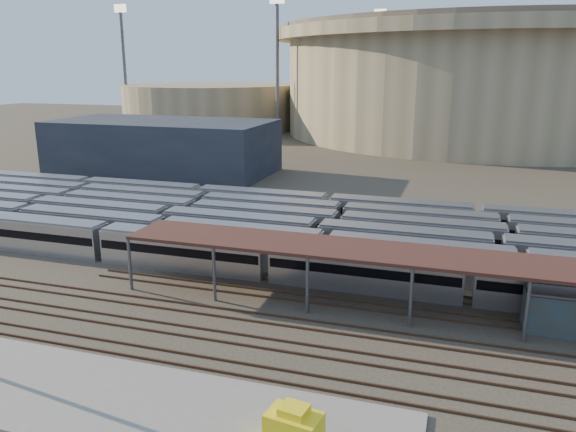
# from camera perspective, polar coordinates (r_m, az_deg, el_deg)

# --- Properties ---
(ground) EXTENTS (420.00, 420.00, 0.00)m
(ground) POSITION_cam_1_polar(r_m,az_deg,el_deg) (50.44, -8.63, -8.96)
(ground) COLOR #383026
(ground) RESTS_ON ground
(apron) EXTENTS (50.00, 9.00, 0.20)m
(apron) POSITION_cam_1_polar(r_m,az_deg,el_deg) (42.02, -24.45, -15.35)
(apron) COLOR gray
(apron) RESTS_ON ground
(subway_trains) EXTENTS (116.58, 23.90, 3.60)m
(subway_trains) POSITION_cam_1_polar(r_m,az_deg,el_deg) (64.20, 3.43, -1.76)
(subway_trains) COLOR silver
(subway_trains) RESTS_ON ground
(inspection_shed) EXTENTS (60.30, 6.00, 5.30)m
(inspection_shed) POSITION_cam_1_polar(r_m,az_deg,el_deg) (47.71, 18.01, -4.55)
(inspection_shed) COLOR #535257
(inspection_shed) RESTS_ON ground
(empty_tracks) EXTENTS (170.00, 9.62, 0.18)m
(empty_tracks) POSITION_cam_1_polar(r_m,az_deg,el_deg) (46.42, -11.38, -11.21)
(empty_tracks) COLOR #4C3323
(empty_tracks) RESTS_ON ground
(stadium) EXTENTS (124.00, 124.00, 32.50)m
(stadium) POSITION_cam_1_polar(r_m,az_deg,el_deg) (181.19, 19.38, 13.11)
(stadium) COLOR #998768
(stadium) RESTS_ON ground
(secondary_arena) EXTENTS (56.00, 56.00, 14.00)m
(secondary_arena) POSITION_cam_1_polar(r_m,az_deg,el_deg) (189.72, -7.87, 10.99)
(secondary_arena) COLOR #998768
(secondary_arena) RESTS_ON ground
(service_building) EXTENTS (42.00, 20.00, 10.00)m
(service_building) POSITION_cam_1_polar(r_m,az_deg,el_deg) (112.22, -12.59, 6.91)
(service_building) COLOR #1E232D
(service_building) RESTS_ON ground
(floodlight_0) EXTENTS (4.00, 1.00, 38.40)m
(floodlight_0) POSITION_cam_1_polar(r_m,az_deg,el_deg) (159.42, -1.09, 15.26)
(floodlight_0) COLOR #535257
(floodlight_0) RESTS_ON ground
(floodlight_1) EXTENTS (4.00, 1.00, 38.40)m
(floodlight_1) POSITION_cam_1_polar(r_m,az_deg,el_deg) (192.76, -16.31, 14.67)
(floodlight_1) COLOR #535257
(floodlight_1) RESTS_ON ground
(floodlight_3) EXTENTS (4.00, 1.00, 38.40)m
(floodlight_3) POSITION_cam_1_polar(r_m,az_deg,el_deg) (203.45, 9.14, 15.07)
(floodlight_3) COLOR #535257
(floodlight_3) RESTS_ON ground
(yellow_equipment) EXTENTS (3.25, 2.31, 1.87)m
(yellow_equipment) POSITION_cam_1_polar(r_m,az_deg,el_deg) (32.94, 0.60, -20.81)
(yellow_equipment) COLOR yellow
(yellow_equipment) RESTS_ON apron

